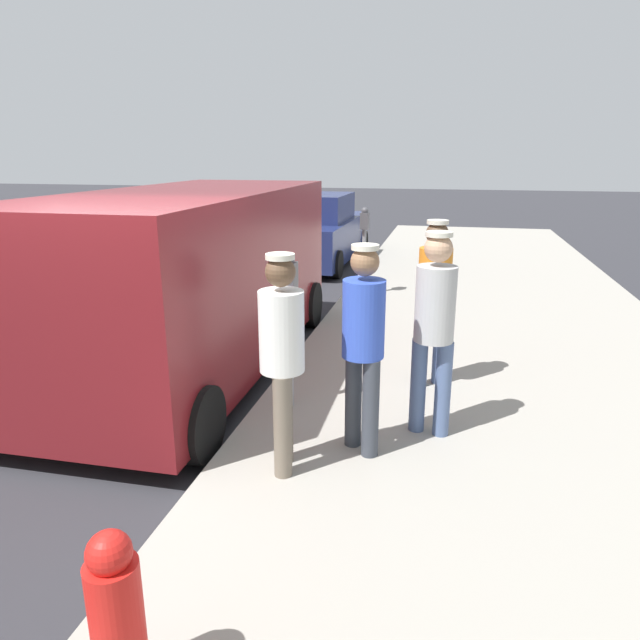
% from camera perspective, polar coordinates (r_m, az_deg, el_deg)
% --- Properties ---
extents(ground_plane, '(80.00, 80.00, 0.00)m').
position_cam_1_polar(ground_plane, '(5.55, -19.56, -12.09)').
color(ground_plane, '#2D2D33').
extents(sidewalk_slab, '(5.00, 32.00, 0.15)m').
position_cam_1_polar(sidewalk_slab, '(4.82, 20.13, -15.77)').
color(sidewalk_slab, '#9E998E').
rests_on(sidewalk_slab, ground).
extents(parking_meter_near, '(0.14, 0.18, 1.52)m').
position_cam_1_polar(parking_meter_near, '(5.39, -3.11, 1.53)').
color(parking_meter_near, gray).
rests_on(parking_meter_near, sidewalk_slab).
extents(parking_meter_far, '(0.14, 0.18, 1.52)m').
position_cam_1_polar(parking_meter_far, '(9.99, 4.44, 8.35)').
color(parking_meter_far, gray).
rests_on(parking_meter_far, sidewalk_slab).
extents(pedestrian_in_gray, '(0.36, 0.34, 1.79)m').
position_cam_1_polar(pedestrian_in_gray, '(4.93, 11.33, -0.10)').
color(pedestrian_in_gray, '#4C608C').
rests_on(pedestrian_in_gray, sidewalk_slab).
extents(pedestrian_in_orange, '(0.34, 0.34, 1.76)m').
position_cam_1_polar(pedestrian_in_orange, '(6.03, 11.29, 2.70)').
color(pedestrian_in_orange, '#4C608C').
rests_on(pedestrian_in_orange, sidewalk_slab).
extents(pedestrian_in_blue, '(0.34, 0.34, 1.74)m').
position_cam_1_polar(pedestrian_in_blue, '(4.56, 4.34, -1.67)').
color(pedestrian_in_blue, '#383D47').
rests_on(pedestrian_in_blue, sidewalk_slab).
extents(pedestrian_in_white, '(0.34, 0.35, 1.71)m').
position_cam_1_polar(pedestrian_in_white, '(4.29, -3.82, -3.04)').
color(pedestrian_in_white, '#726656').
rests_on(pedestrian_in_white, sidewalk_slab).
extents(parked_van, '(2.15, 5.21, 2.15)m').
position_cam_1_polar(parked_van, '(6.94, -12.60, 4.28)').
color(parked_van, maroon).
rests_on(parked_van, ground).
extents(parked_sedan_ahead, '(2.01, 4.43, 1.65)m').
position_cam_1_polar(parked_sedan_ahead, '(13.77, -0.51, 8.77)').
color(parked_sedan_ahead, navy).
rests_on(parked_sedan_ahead, ground).
extents(fire_hydrant, '(0.24, 0.24, 0.86)m').
position_cam_1_polar(fire_hydrant, '(3.00, -19.60, -26.20)').
color(fire_hydrant, red).
rests_on(fire_hydrant, sidewalk_slab).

